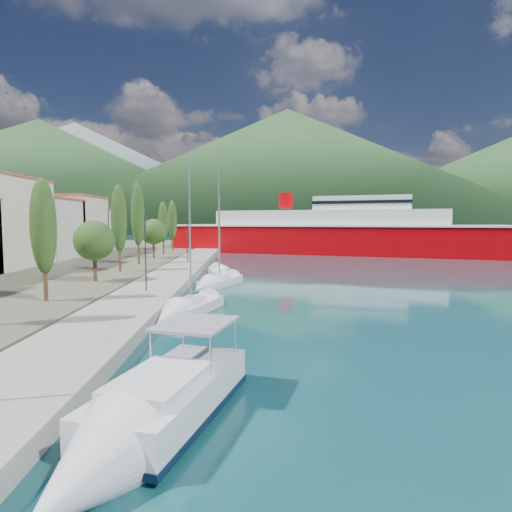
{
  "coord_description": "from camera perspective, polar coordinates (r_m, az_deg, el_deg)",
  "views": [
    {
      "loc": [
        -0.87,
        -22.38,
        6.47
      ],
      "look_at": [
        0.0,
        14.0,
        3.5
      ],
      "focal_mm": 30.0,
      "sensor_mm": 36.0,
      "label": 1
    }
  ],
  "objects": [
    {
      "name": "ground",
      "position": [
        142.53,
        -1.02,
        2.06
      ],
      "size": [
        1400.0,
        1400.0,
        0.0
      ],
      "primitive_type": "plane",
      "color": "#124248"
    },
    {
      "name": "lamp_posts",
      "position": [
        36.79,
        -14.14,
        0.8
      ],
      "size": [
        0.15,
        46.64,
        6.06
      ],
      "color": "#2D2D33",
      "rests_on": "quay"
    },
    {
      "name": "ferry",
      "position": [
        87.72,
        9.81,
        2.95
      ],
      "size": [
        65.81,
        36.89,
        12.97
      ],
      "color": "#B00006",
      "rests_on": "ground"
    },
    {
      "name": "sailboat_far",
      "position": [
        50.38,
        -4.62,
        -2.39
      ],
      "size": [
        3.6,
        7.44,
        10.49
      ],
      "color": "silver",
      "rests_on": "ground"
    },
    {
      "name": "quay",
      "position": [
        49.43,
        -10.83,
        -2.47
      ],
      "size": [
        5.0,
        88.0,
        0.8
      ],
      "primitive_type": "cube",
      "color": "gray",
      "rests_on": "ground"
    },
    {
      "name": "hills_far",
      "position": [
        659.93,
        11.04,
        10.75
      ],
      "size": [
        1480.0,
        900.0,
        180.0
      ],
      "color": "slate",
      "rests_on": "ground"
    },
    {
      "name": "motor_cruiser",
      "position": [
        13.69,
        -14.53,
        -20.91
      ],
      "size": [
        5.58,
        10.11,
        3.58
      ],
      "color": "black",
      "rests_on": "ground"
    },
    {
      "name": "hills_near",
      "position": [
        409.31,
        12.84,
        10.54
      ],
      "size": [
        1010.0,
        520.0,
        115.0
      ],
      "color": "#274A25",
      "rests_on": "ground"
    },
    {
      "name": "sailboat_near",
      "position": [
        29.62,
        -10.03,
        -7.41
      ],
      "size": [
        4.84,
        8.24,
        11.36
      ],
      "color": "silver",
      "rests_on": "ground"
    },
    {
      "name": "town_buildings",
      "position": [
        66.97,
        -29.12,
        3.3
      ],
      "size": [
        9.2,
        69.2,
        11.3
      ],
      "color": "beige",
      "rests_on": "land_strip"
    },
    {
      "name": "tree_row",
      "position": [
        56.62,
        -16.23,
        3.74
      ],
      "size": [
        4.02,
        62.96,
        11.03
      ],
      "color": "#47301E",
      "rests_on": "land_strip"
    },
    {
      "name": "sailboat_mid",
      "position": [
        41.97,
        -5.92,
        -3.81
      ],
      "size": [
        5.35,
        8.94,
        12.54
      ],
      "color": "silver",
      "rests_on": "ground"
    }
  ]
}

